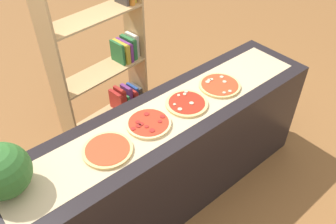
{
  "coord_description": "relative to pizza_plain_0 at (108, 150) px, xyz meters",
  "views": [
    {
      "loc": [
        -1.11,
        -1.32,
        2.39
      ],
      "look_at": [
        0.0,
        0.0,
        0.91
      ],
      "focal_mm": 36.68,
      "sensor_mm": 36.0,
      "label": 1
    }
  ],
  "objects": [
    {
      "name": "parchment_paper",
      "position": [
        0.49,
        0.03,
        -0.01
      ],
      "size": [
        2.26,
        0.38,
        0.0
      ],
      "primitive_type": "cube",
      "color": "tan",
      "rests_on": "counter"
    },
    {
      "name": "ground_plane",
      "position": [
        0.49,
        0.03,
        -0.9
      ],
      "size": [
        12.0,
        12.0,
        0.0
      ],
      "primitive_type": "plane",
      "color": "brown"
    },
    {
      "name": "watermelon",
      "position": [
        -0.55,
        0.1,
        0.14
      ],
      "size": [
        0.3,
        0.3,
        0.3
      ],
      "primitive_type": "sphere",
      "color": "#2D6628",
      "rests_on": "counter"
    },
    {
      "name": "pizza_pepperoni_1",
      "position": [
        0.33,
        0.02,
        0.0
      ],
      "size": [
        0.29,
        0.29,
        0.03
      ],
      "color": "#E5C17F",
      "rests_on": "parchment_paper"
    },
    {
      "name": "bookshelf",
      "position": [
        0.75,
        1.19,
        -0.16
      ],
      "size": [
        0.95,
        0.39,
        1.7
      ],
      "color": "tan",
      "rests_on": "ground_plane"
    },
    {
      "name": "pizza_mushroom_2",
      "position": [
        0.65,
        0.02,
        -0.0
      ],
      "size": [
        0.29,
        0.29,
        0.03
      ],
      "color": "#DBB26B",
      "rests_on": "parchment_paper"
    },
    {
      "name": "pizza_mushroom_3",
      "position": [
        0.98,
        0.02,
        -0.0
      ],
      "size": [
        0.3,
        0.3,
        0.03
      ],
      "color": "#DBB26B",
      "rests_on": "parchment_paper"
    },
    {
      "name": "counter",
      "position": [
        0.49,
        0.03,
        -0.46
      ],
      "size": [
        2.45,
        0.58,
        0.89
      ],
      "primitive_type": "cube",
      "color": "black",
      "rests_on": "ground_plane"
    },
    {
      "name": "pizza_plain_0",
      "position": [
        0.0,
        0.0,
        0.0
      ],
      "size": [
        0.3,
        0.3,
        0.02
      ],
      "color": "#DBB26B",
      "rests_on": "parchment_paper"
    }
  ]
}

